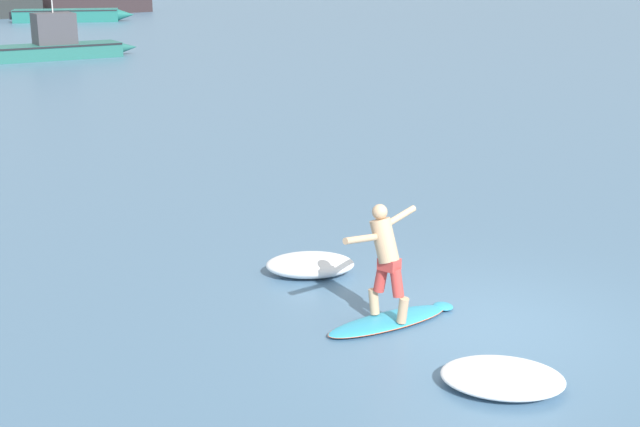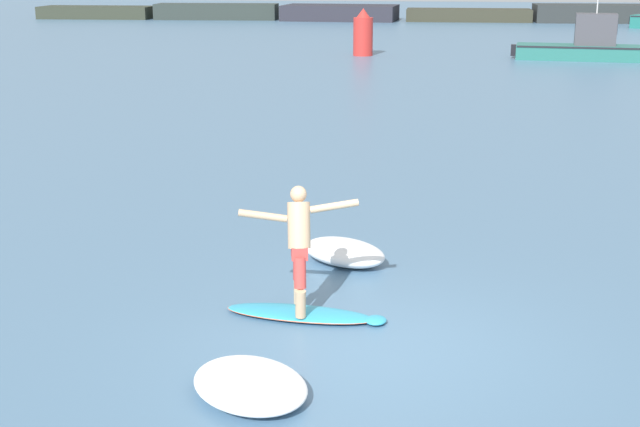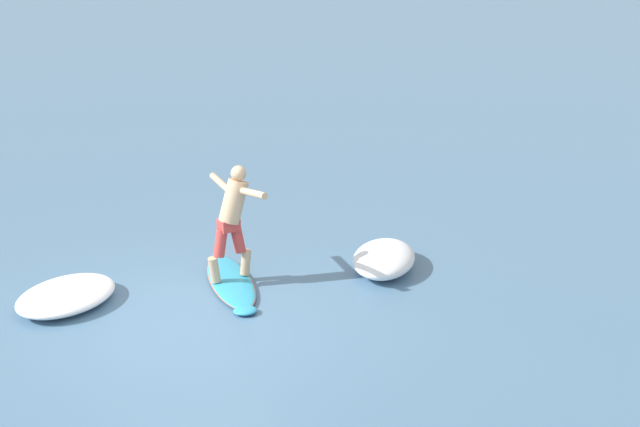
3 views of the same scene
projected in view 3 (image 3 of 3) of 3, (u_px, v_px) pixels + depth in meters
name	position (u px, v px, depth m)	size (l,w,h in m)	color
ground_plane	(190.00, 324.00, 10.99)	(200.00, 200.00, 0.00)	slate
surfboard	(231.00, 282.00, 12.10)	(2.09, 0.77, 0.23)	#30A1C6
surfer	(233.00, 214.00, 11.85)	(1.48, 0.66, 1.57)	tan
wave_foam_at_tail	(66.00, 295.00, 11.51)	(1.75, 1.79, 0.24)	white
wave_foam_at_nose	(384.00, 259.00, 12.55)	(1.62, 1.49, 0.34)	white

